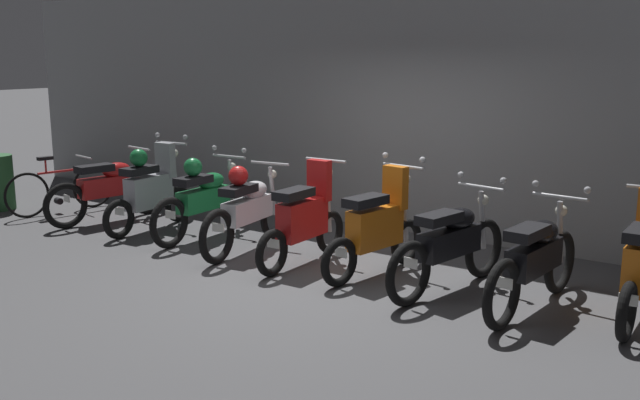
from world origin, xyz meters
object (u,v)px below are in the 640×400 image
at_px(motorbike_slot_0, 109,188).
at_px(motorbike_slot_1, 150,189).
at_px(motorbike_slot_5, 377,227).
at_px(motorbike_slot_3, 248,209).
at_px(bicycle, 61,189).
at_px(motorbike_slot_4, 304,219).
at_px(motorbike_slot_7, 535,259).
at_px(motorbike_slot_2, 204,198).
at_px(motorbike_slot_6, 451,244).

xyz_separation_m(motorbike_slot_0, motorbike_slot_1, (0.89, -0.02, 0.08)).
bearing_deg(motorbike_slot_0, motorbike_slot_5, -0.02).
relative_size(motorbike_slot_3, bicycle, 1.14).
distance_m(motorbike_slot_0, bicycle, 1.06).
bearing_deg(motorbike_slot_1, motorbike_slot_0, 178.83).
relative_size(motorbike_slot_4, motorbike_slot_5, 1.00).
distance_m(motorbike_slot_1, motorbike_slot_7, 5.38).
bearing_deg(motorbike_slot_2, motorbike_slot_0, -176.77).
bearing_deg(motorbike_slot_6, motorbike_slot_2, 177.51).
bearing_deg(motorbike_slot_3, motorbike_slot_2, 169.45).
distance_m(motorbike_slot_5, motorbike_slot_6, 0.90).
relative_size(motorbike_slot_0, bicycle, 1.13).
xyz_separation_m(motorbike_slot_0, motorbike_slot_7, (6.27, -0.12, 0.00)).
xyz_separation_m(motorbike_slot_1, motorbike_slot_3, (1.79, -0.05, -0.04)).
xyz_separation_m(motorbike_slot_1, motorbike_slot_5, (3.59, 0.02, -0.04)).
bearing_deg(motorbike_slot_0, motorbike_slot_7, -1.10).
bearing_deg(motorbike_slot_4, motorbike_slot_2, 173.01).
height_order(motorbike_slot_1, motorbike_slot_3, motorbike_slot_1).
height_order(motorbike_slot_0, motorbike_slot_1, motorbike_slot_1).
bearing_deg(motorbike_slot_5, motorbike_slot_0, 179.98).
height_order(motorbike_slot_2, motorbike_slot_7, same).
height_order(motorbike_slot_3, motorbike_slot_5, motorbike_slot_5).
relative_size(motorbike_slot_1, motorbike_slot_2, 0.86).
xyz_separation_m(motorbike_slot_4, motorbike_slot_5, (0.90, 0.12, 0.00)).
relative_size(motorbike_slot_2, motorbike_slot_3, 1.00).
height_order(motorbike_slot_4, motorbike_slot_5, motorbike_slot_5).
bearing_deg(motorbike_slot_4, motorbike_slot_6, 2.04).
height_order(motorbike_slot_5, motorbike_slot_7, motorbike_slot_5).
bearing_deg(motorbike_slot_6, motorbike_slot_1, 179.53).
bearing_deg(bicycle, motorbike_slot_5, 0.66).
distance_m(motorbike_slot_0, motorbike_slot_1, 0.89).
bearing_deg(motorbike_slot_1, motorbike_slot_5, 0.27).
bearing_deg(motorbike_slot_7, bicycle, 179.57).
distance_m(motorbike_slot_3, motorbike_slot_7, 3.59).
relative_size(motorbike_slot_4, bicycle, 0.98).
relative_size(motorbike_slot_1, motorbike_slot_6, 0.87).
bearing_deg(motorbike_slot_7, motorbike_slot_5, 176.20).
xyz_separation_m(motorbike_slot_2, motorbike_slot_3, (0.90, -0.17, -0.00)).
xyz_separation_m(motorbike_slot_4, motorbike_slot_6, (1.80, 0.06, -0.03)).
height_order(motorbike_slot_1, motorbike_slot_5, same).
distance_m(motorbike_slot_3, motorbike_slot_5, 1.80).
distance_m(motorbike_slot_0, motorbike_slot_2, 1.79).
relative_size(motorbike_slot_1, motorbike_slot_3, 0.86).
height_order(motorbike_slot_0, motorbike_slot_7, motorbike_slot_7).
bearing_deg(motorbike_slot_0, bicycle, -176.47).
distance_m(motorbike_slot_2, motorbike_slot_6, 3.59).
xyz_separation_m(motorbike_slot_0, motorbike_slot_3, (2.68, -0.07, 0.04)).
height_order(motorbike_slot_6, bicycle, motorbike_slot_6).
height_order(motorbike_slot_3, motorbike_slot_7, motorbike_slot_7).
bearing_deg(bicycle, motorbike_slot_6, 0.09).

